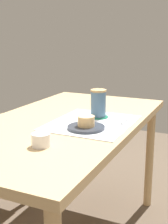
# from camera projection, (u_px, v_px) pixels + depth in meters

# --- Properties ---
(dining_table) EXTENTS (1.32, 0.70, 0.70)m
(dining_table) POSITION_uv_depth(u_px,v_px,m) (63.00, 135.00, 1.52)
(dining_table) COLOR tan
(dining_table) RESTS_ON ground_plane
(placemat) EXTENTS (0.42, 0.36, 0.00)m
(placemat) POSITION_uv_depth(u_px,v_px,m) (92.00, 123.00, 1.45)
(placemat) COLOR white
(placemat) RESTS_ON dining_table
(pastry_plate) EXTENTS (0.16, 0.16, 0.01)m
(pastry_plate) POSITION_uv_depth(u_px,v_px,m) (86.00, 127.00, 1.35)
(pastry_plate) COLOR #333842
(pastry_plate) RESTS_ON placemat
(pastry) EXTENTS (0.07, 0.07, 0.05)m
(pastry) POSITION_uv_depth(u_px,v_px,m) (86.00, 121.00, 1.34)
(pastry) COLOR #E5BC7F
(pastry) RESTS_ON pastry_plate
(coffee_coaster) EXTENTS (0.10, 0.10, 0.00)m
(coffee_coaster) POSITION_uv_depth(u_px,v_px,m) (98.00, 117.00, 1.54)
(coffee_coaster) COLOR #196B4C
(coffee_coaster) RESTS_ON placemat
(coffee_mug) EXTENTS (0.11, 0.08, 0.13)m
(coffee_mug) POSITION_uv_depth(u_px,v_px,m) (98.00, 103.00, 1.52)
(coffee_mug) COLOR slate
(coffee_mug) RESTS_ON coffee_coaster
(teaspoon) EXTENTS (0.13, 0.01, 0.01)m
(teaspoon) POSITION_uv_depth(u_px,v_px,m) (125.00, 120.00, 1.47)
(teaspoon) COLOR silver
(teaspoon) RESTS_ON placemat
(sugar_bowl) EXTENTS (0.07, 0.07, 0.05)m
(sugar_bowl) POSITION_uv_depth(u_px,v_px,m) (41.00, 140.00, 1.15)
(sugar_bowl) COLOR white
(sugar_bowl) RESTS_ON dining_table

